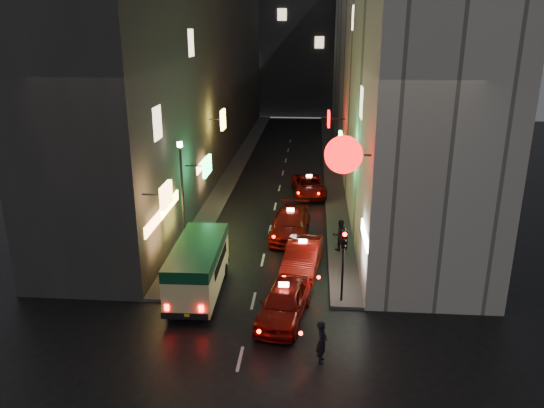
% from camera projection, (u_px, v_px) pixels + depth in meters
% --- Properties ---
extents(building_left, '(7.40, 52.00, 18.00)m').
position_uv_depth(building_left, '(194.00, 62.00, 46.11)').
color(building_left, '#33312F').
rests_on(building_left, ground).
extents(building_right, '(7.97, 52.00, 18.00)m').
position_uv_depth(building_right, '(380.00, 63.00, 44.90)').
color(building_right, beige).
rests_on(building_right, ground).
extents(building_far, '(30.00, 10.00, 22.00)m').
position_uv_depth(building_far, '(298.00, 34.00, 75.13)').
color(building_far, '#2E2E33').
rests_on(building_far, ground).
extents(sidewalk_left, '(1.50, 52.00, 0.15)m').
position_uv_depth(sidewalk_left, '(239.00, 163.00, 48.66)').
color(sidewalk_left, '#423F3D').
rests_on(sidewalk_left, ground).
extents(sidewalk_right, '(1.50, 52.00, 0.15)m').
position_uv_depth(sidewalk_right, '(332.00, 165.00, 48.02)').
color(sidewalk_right, '#423F3D').
rests_on(sidewalk_right, ground).
extents(minibus, '(2.16, 5.85, 2.50)m').
position_uv_depth(minibus, '(198.00, 263.00, 24.37)').
color(minibus, beige).
rests_on(minibus, ground).
extents(taxi_near, '(3.22, 5.94, 1.96)m').
position_uv_depth(taxi_near, '(284.00, 300.00, 22.48)').
color(taxi_near, maroon).
rests_on(taxi_near, ground).
extents(taxi_second, '(2.99, 5.92, 1.98)m').
position_uv_depth(taxi_second, '(303.00, 255.00, 26.96)').
color(taxi_second, maroon).
rests_on(taxi_second, ground).
extents(taxi_third, '(2.67, 5.81, 1.98)m').
position_uv_depth(taxi_third, '(290.00, 221.00, 31.58)').
color(taxi_third, maroon).
rests_on(taxi_third, ground).
extents(taxi_far, '(2.66, 5.24, 1.77)m').
position_uv_depth(taxi_far, '(309.00, 184.00, 39.37)').
color(taxi_far, maroon).
rests_on(taxi_far, ground).
extents(pedestrian_crossing, '(0.45, 0.66, 1.91)m').
position_uv_depth(pedestrian_crossing, '(322.00, 339.00, 19.56)').
color(pedestrian_crossing, black).
rests_on(pedestrian_crossing, ground).
extents(pedestrian_sidewalk, '(0.85, 0.67, 1.99)m').
position_uv_depth(pedestrian_sidewalk, '(340.00, 233.00, 29.14)').
color(pedestrian_sidewalk, black).
rests_on(pedestrian_sidewalk, sidewalk_right).
extents(traffic_light, '(0.26, 0.43, 3.50)m').
position_uv_depth(traffic_light, '(344.00, 250.00, 23.07)').
color(traffic_light, black).
rests_on(traffic_light, sidewalk_right).
extents(lamp_post, '(0.28, 0.28, 6.22)m').
position_uv_depth(lamp_post, '(182.00, 192.00, 27.64)').
color(lamp_post, black).
rests_on(lamp_post, sidewalk_left).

